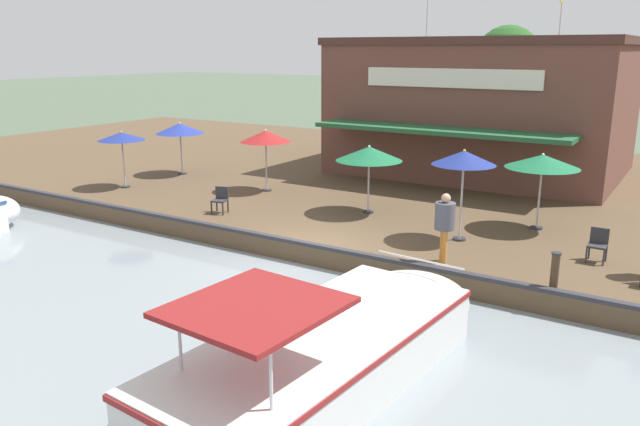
{
  "coord_description": "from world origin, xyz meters",
  "views": [
    {
      "loc": [
        13.43,
        8.88,
        5.78
      ],
      "look_at": [
        -1.0,
        -0.17,
        1.3
      ],
      "focal_mm": 35.0,
      "sensor_mm": 36.0,
      "label": 1
    }
  ],
  "objects_px": {
    "waterfront_restaurant": "(484,105)",
    "patio_umbrella_by_entrance": "(543,161)",
    "person_near_entrance": "(445,219)",
    "patio_umbrella_far_corner": "(121,137)",
    "cafe_chair_back_row_seat": "(598,243)",
    "patio_umbrella_mid_patio_right": "(266,136)",
    "patio_umbrella_mid_patio_left": "(180,128)",
    "tree_downstream_bank": "(504,60)",
    "patio_umbrella_near_quay_edge": "(464,158)",
    "mooring_post": "(555,271)",
    "patio_umbrella_back_row": "(369,154)",
    "motorboat_fourth_along": "(344,341)",
    "cafe_chair_beside_entrance": "(220,199)"
  },
  "relations": [
    {
      "from": "cafe_chair_back_row_seat",
      "to": "patio_umbrella_mid_patio_right",
      "type": "bearing_deg",
      "value": -99.93
    },
    {
      "from": "patio_umbrella_back_row",
      "to": "motorboat_fourth_along",
      "type": "height_order",
      "value": "patio_umbrella_back_row"
    },
    {
      "from": "patio_umbrella_far_corner",
      "to": "motorboat_fourth_along",
      "type": "bearing_deg",
      "value": 63.09
    },
    {
      "from": "patio_umbrella_far_corner",
      "to": "cafe_chair_beside_entrance",
      "type": "relative_size",
      "value": 2.56
    },
    {
      "from": "cafe_chair_beside_entrance",
      "to": "tree_downstream_bank",
      "type": "bearing_deg",
      "value": 168.71
    },
    {
      "from": "patio_umbrella_mid_patio_left",
      "to": "patio_umbrella_back_row",
      "type": "bearing_deg",
      "value": 80.95
    },
    {
      "from": "waterfront_restaurant",
      "to": "cafe_chair_beside_entrance",
      "type": "distance_m",
      "value": 13.04
    },
    {
      "from": "patio_umbrella_back_row",
      "to": "patio_umbrella_mid_patio_left",
      "type": "xyz_separation_m",
      "value": [
        -1.56,
        -9.81,
        0.0
      ]
    },
    {
      "from": "cafe_chair_back_row_seat",
      "to": "mooring_post",
      "type": "height_order",
      "value": "mooring_post"
    },
    {
      "from": "patio_umbrella_near_quay_edge",
      "to": "patio_umbrella_mid_patio_right",
      "type": "relative_size",
      "value": 1.11
    },
    {
      "from": "patio_umbrella_mid_patio_right",
      "to": "waterfront_restaurant",
      "type": "bearing_deg",
      "value": 147.2
    },
    {
      "from": "cafe_chair_back_row_seat",
      "to": "cafe_chair_beside_entrance",
      "type": "height_order",
      "value": "same"
    },
    {
      "from": "mooring_post",
      "to": "patio_umbrella_mid_patio_left",
      "type": "bearing_deg",
      "value": -107.95
    },
    {
      "from": "patio_umbrella_by_entrance",
      "to": "patio_umbrella_far_corner",
      "type": "distance_m",
      "value": 15.15
    },
    {
      "from": "patio_umbrella_back_row",
      "to": "patio_umbrella_far_corner",
      "type": "bearing_deg",
      "value": -80.93
    },
    {
      "from": "tree_downstream_bank",
      "to": "motorboat_fourth_along",
      "type": "bearing_deg",
      "value": 10.43
    },
    {
      "from": "patio_umbrella_back_row",
      "to": "mooring_post",
      "type": "relative_size",
      "value": 2.57
    },
    {
      "from": "patio_umbrella_mid_patio_right",
      "to": "patio_umbrella_far_corner",
      "type": "distance_m",
      "value": 5.57
    },
    {
      "from": "patio_umbrella_far_corner",
      "to": "mooring_post",
      "type": "bearing_deg",
      "value": 82.34
    },
    {
      "from": "patio_umbrella_mid_patio_right",
      "to": "cafe_chair_beside_entrance",
      "type": "bearing_deg",
      "value": 11.53
    },
    {
      "from": "patio_umbrella_back_row",
      "to": "mooring_post",
      "type": "xyz_separation_m",
      "value": [
        3.77,
        6.65,
        -1.51
      ]
    },
    {
      "from": "patio_umbrella_far_corner",
      "to": "person_near_entrance",
      "type": "bearing_deg",
      "value": 82.65
    },
    {
      "from": "patio_umbrella_mid_patio_left",
      "to": "tree_downstream_bank",
      "type": "bearing_deg",
      "value": 146.45
    },
    {
      "from": "patio_umbrella_back_row",
      "to": "mooring_post",
      "type": "bearing_deg",
      "value": 60.45
    },
    {
      "from": "waterfront_restaurant",
      "to": "patio_umbrella_by_entrance",
      "type": "height_order",
      "value": "waterfront_restaurant"
    },
    {
      "from": "waterfront_restaurant",
      "to": "patio_umbrella_back_row",
      "type": "relative_size",
      "value": 5.2
    },
    {
      "from": "patio_umbrella_by_entrance",
      "to": "person_near_entrance",
      "type": "bearing_deg",
      "value": -16.3
    },
    {
      "from": "patio_umbrella_far_corner",
      "to": "motorboat_fourth_along",
      "type": "xyz_separation_m",
      "value": [
        7.01,
        13.82,
        -1.91
      ]
    },
    {
      "from": "waterfront_restaurant",
      "to": "motorboat_fourth_along",
      "type": "height_order",
      "value": "waterfront_restaurant"
    },
    {
      "from": "patio_umbrella_by_entrance",
      "to": "mooring_post",
      "type": "bearing_deg",
      "value": 17.56
    },
    {
      "from": "cafe_chair_beside_entrance",
      "to": "patio_umbrella_back_row",
      "type": "bearing_deg",
      "value": 122.09
    },
    {
      "from": "person_near_entrance",
      "to": "cafe_chair_beside_entrance",
      "type": "bearing_deg",
      "value": -95.5
    },
    {
      "from": "patio_umbrella_back_row",
      "to": "person_near_entrance",
      "type": "height_order",
      "value": "patio_umbrella_back_row"
    },
    {
      "from": "patio_umbrella_by_entrance",
      "to": "tree_downstream_bank",
      "type": "distance_m",
      "value": 15.93
    },
    {
      "from": "patio_umbrella_mid_patio_left",
      "to": "person_near_entrance",
      "type": "height_order",
      "value": "patio_umbrella_mid_patio_left"
    },
    {
      "from": "mooring_post",
      "to": "tree_downstream_bank",
      "type": "height_order",
      "value": "tree_downstream_bank"
    },
    {
      "from": "waterfront_restaurant",
      "to": "patio_umbrella_back_row",
      "type": "xyz_separation_m",
      "value": [
        9.35,
        -0.69,
        -0.88
      ]
    },
    {
      "from": "waterfront_restaurant",
      "to": "cafe_chair_back_row_seat",
      "type": "bearing_deg",
      "value": 31.42
    },
    {
      "from": "person_near_entrance",
      "to": "patio_umbrella_mid_patio_left",
      "type": "bearing_deg",
      "value": -109.65
    },
    {
      "from": "patio_umbrella_mid_patio_right",
      "to": "person_near_entrance",
      "type": "xyz_separation_m",
      "value": [
        4.2,
        8.66,
        -0.94
      ]
    },
    {
      "from": "person_near_entrance",
      "to": "cafe_chair_back_row_seat",
      "type": "bearing_deg",
      "value": 122.85
    },
    {
      "from": "patio_umbrella_mid_patio_right",
      "to": "patio_umbrella_far_corner",
      "type": "bearing_deg",
      "value": -64.09
    },
    {
      "from": "motorboat_fourth_along",
      "to": "mooring_post",
      "type": "bearing_deg",
      "value": 151.39
    },
    {
      "from": "patio_umbrella_far_corner",
      "to": "cafe_chair_back_row_seat",
      "type": "height_order",
      "value": "patio_umbrella_far_corner"
    },
    {
      "from": "patio_umbrella_mid_patio_left",
      "to": "tree_downstream_bank",
      "type": "xyz_separation_m",
      "value": [
        -14.13,
        9.37,
        2.68
      ]
    },
    {
      "from": "patio_umbrella_far_corner",
      "to": "motorboat_fourth_along",
      "type": "relative_size",
      "value": 0.27
    },
    {
      "from": "cafe_chair_back_row_seat",
      "to": "waterfront_restaurant",
      "type": "bearing_deg",
      "value": -148.58
    },
    {
      "from": "person_near_entrance",
      "to": "patio_umbrella_far_corner",
      "type": "bearing_deg",
      "value": -97.35
    },
    {
      "from": "patio_umbrella_far_corner",
      "to": "tree_downstream_bank",
      "type": "relative_size",
      "value": 0.34
    },
    {
      "from": "motorboat_fourth_along",
      "to": "mooring_post",
      "type": "relative_size",
      "value": 9.3
    }
  ]
}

